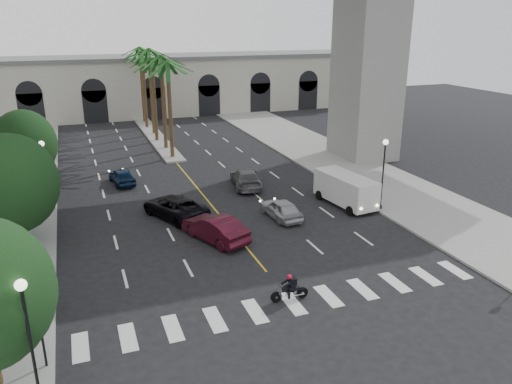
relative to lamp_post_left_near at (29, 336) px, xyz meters
name	(u,v)px	position (x,y,z in m)	size (l,w,h in m)	color
ground	(281,289)	(11.40, 5.00, -3.22)	(140.00, 140.00, 0.00)	black
sidewalk_right	(370,178)	(26.40, 20.00, -3.15)	(8.00, 100.00, 0.15)	gray
median	(156,137)	(11.40, 43.00, -3.12)	(2.00, 24.00, 0.20)	gray
pier_building	(134,85)	(11.40, 60.00, 1.04)	(71.00, 10.50, 8.50)	beige
palm_a	(168,67)	(11.40, 33.00, 5.88)	(3.20, 3.20, 10.30)	#47331E
palm_b	(161,61)	(11.50, 37.00, 6.15)	(3.20, 3.20, 10.60)	#47331E
palm_c	(152,63)	(11.20, 41.00, 5.69)	(3.20, 3.20, 10.10)	#47331E
palm_d	(149,54)	(11.55, 45.00, 6.43)	(3.20, 3.20, 10.90)	#47331E
palm_e	(142,56)	(11.30, 49.00, 5.97)	(3.20, 3.20, 10.40)	#47331E
palm_f	(140,51)	(11.60, 53.00, 6.24)	(3.20, 3.20, 10.70)	#47331E
street_tree_mid	(11,184)	(-1.60, 15.00, 0.99)	(5.44, 5.44, 7.21)	#382616
street_tree_far	(24,144)	(-1.60, 27.00, 0.68)	(5.04, 5.04, 6.68)	#382616
lamp_post_left_near	(29,336)	(0.00, 0.00, 0.00)	(0.40, 0.40, 5.35)	black
lamp_post_left_far	(45,170)	(0.00, 21.00, 0.00)	(0.40, 0.40, 5.35)	black
lamp_post_right	(383,168)	(22.80, 13.00, 0.00)	(0.40, 0.40, 5.35)	black
traffic_signal_near	(38,315)	(0.10, 2.50, -0.71)	(0.25, 0.18, 3.65)	black
traffic_signal_far	(42,269)	(0.10, 6.50, -0.71)	(0.25, 0.18, 3.65)	black
motorcycle_rider	(291,288)	(11.44, 3.86, -2.57)	(1.99, 0.54, 1.43)	black
car_a	(281,209)	(15.34, 14.14, -2.52)	(1.66, 4.13, 1.41)	#A3A4A8
car_b	(215,228)	(9.90, 12.08, -2.39)	(1.75, 5.02, 1.65)	#420D1B
car_c	(175,207)	(8.34, 17.00, -2.46)	(2.53, 5.48, 1.52)	black
car_d	(246,178)	(15.33, 21.69, -2.46)	(2.15, 5.28, 1.53)	#5C5B60
car_e	(122,176)	(5.66, 26.14, -2.53)	(1.63, 4.06, 1.38)	#0D233F
cargo_van	(346,189)	(20.91, 14.82, -1.91)	(2.78, 5.73, 2.35)	silver
pedestrian_a	(26,307)	(-0.72, 5.85, -2.17)	(0.66, 0.43, 1.81)	black
pedestrian_b	(42,293)	(-0.13, 7.23, -2.29)	(0.76, 0.59, 1.56)	black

